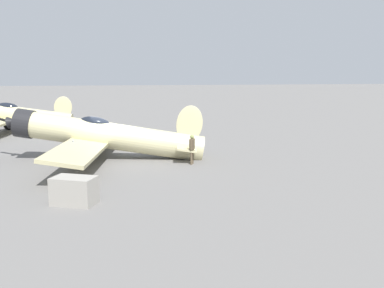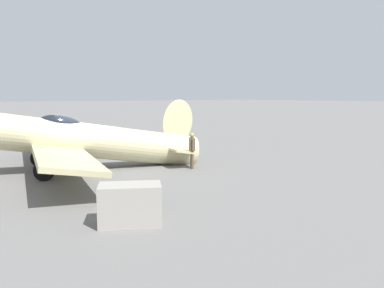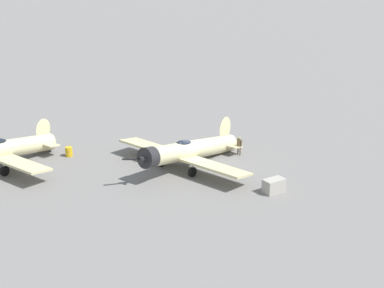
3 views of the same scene
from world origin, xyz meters
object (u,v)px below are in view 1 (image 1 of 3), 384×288
equipment_crate (74,191)px  fuel_drum (66,131)px  airplane_foreground (104,136)px  ground_crew_mechanic (192,146)px  airplane_mid_apron (13,115)px

equipment_crate → fuel_drum: (-17.85, -1.18, -0.11)m
airplane_foreground → equipment_crate: (7.89, -1.43, -0.84)m
fuel_drum → airplane_foreground: bearing=14.7°
fuel_drum → ground_crew_mechanic: bearing=29.6°
equipment_crate → fuel_drum: 17.89m
airplane_foreground → airplane_mid_apron: bearing=-48.9°
airplane_mid_apron → equipment_crate: 21.68m
airplane_foreground → fuel_drum: size_ratio=15.46×
equipment_crate → airplane_foreground: bearing=169.7°
airplane_foreground → equipment_crate: airplane_foreground is taller
ground_crew_mechanic → fuel_drum: size_ratio=1.97×
airplane_foreground → ground_crew_mechanic: 5.16m
ground_crew_mechanic → airplane_mid_apron: bearing=-25.8°
airplane_foreground → ground_crew_mechanic: bearing=163.3°
airplane_mid_apron → equipment_crate: size_ratio=6.35×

